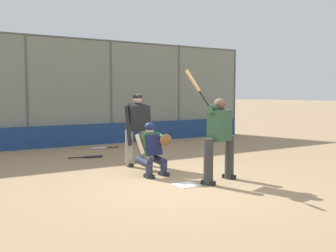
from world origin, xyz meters
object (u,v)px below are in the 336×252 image
spare_bat_by_padding (90,157)px  catcher_behind_plate (152,148)px  umpire_home (137,128)px  spare_bat_near_backstop (101,148)px  batter_at_plate (219,136)px

spare_bat_by_padding → catcher_behind_plate: bearing=-72.3°
umpire_home → spare_bat_near_backstop: bearing=-95.9°
batter_at_plate → spare_bat_near_backstop: bearing=-104.7°
catcher_behind_plate → umpire_home: umpire_home is taller
catcher_behind_plate → spare_bat_by_padding: size_ratio=1.27×
umpire_home → spare_bat_near_backstop: (-0.36, -3.16, -0.89)m
catcher_behind_plate → spare_bat_near_backstop: catcher_behind_plate is taller
spare_bat_near_backstop → spare_bat_by_padding: 1.73m
umpire_home → spare_bat_near_backstop: size_ratio=1.95×
umpire_home → spare_bat_near_backstop: 3.31m
batter_at_plate → umpire_home: batter_at_plate is taller
catcher_behind_plate → spare_bat_by_padding: catcher_behind_plate is taller
umpire_home → catcher_behind_plate: bearing=78.1°
spare_bat_by_padding → batter_at_plate: bearing=-62.5°
batter_at_plate → catcher_behind_plate: (0.84, -1.18, -0.31)m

